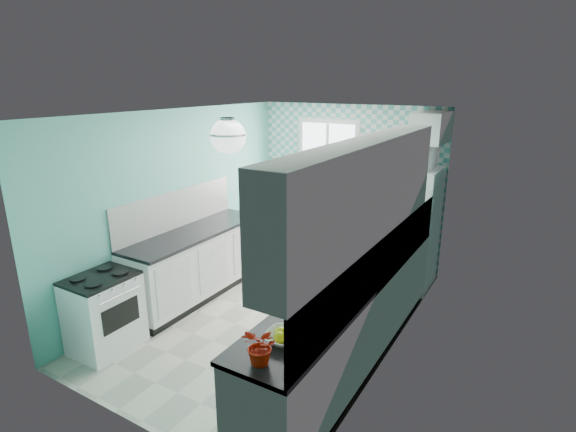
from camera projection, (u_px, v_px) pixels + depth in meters
The scene contains 26 objects.
floor at pixel (274, 316), 5.67m from camera, with size 3.00×4.40×0.02m, color beige.
ceiling at pixel (273, 112), 4.94m from camera, with size 3.00×4.40×0.02m, color white.
wall_back at pixel (348, 185), 7.12m from camera, with size 3.00×0.02×2.50m, color #63C0B0.
wall_front at pixel (121, 293), 3.49m from camera, with size 3.00×0.02×2.50m, color #63C0B0.
wall_left at pixel (179, 204), 6.05m from camera, with size 0.02×4.40×2.50m, color #63C0B0.
wall_right at pixel (399, 243), 4.57m from camera, with size 0.02×4.40×2.50m, color #63C0B0.
accent_wall at pixel (348, 185), 7.11m from camera, with size 3.00×0.01×2.50m, color #5FBCB5.
window at pixel (328, 165), 7.17m from camera, with size 1.04×0.05×1.44m.
backsplash_right at pixel (383, 261), 4.26m from camera, with size 0.02×3.60×0.51m, color white.
backsplash_left at pixel (177, 209), 5.99m from camera, with size 0.02×2.15×0.51m, color white.
upper_cabinets_right at pixel (364, 191), 3.97m from camera, with size 0.33×3.20×0.90m, color white.
upper_cabinet_fridge at pixel (431, 127), 5.89m from camera, with size 0.40×0.74×0.40m, color white.
ceiling_light at pixel (228, 136), 4.34m from camera, with size 0.34×0.34×0.35m.
base_cabinets_right at pixel (352, 322), 4.62m from camera, with size 0.60×3.60×0.90m, color white.
countertop_right at pixel (352, 280), 4.49m from camera, with size 0.63×3.60×0.04m, color black.
base_cabinets_left at pixel (196, 265), 6.06m from camera, with size 0.60×2.15×0.90m, color white.
countertop_left at pixel (195, 232), 5.92m from camera, with size 0.63×2.15×0.04m, color black.
fridge at pixel (408, 227), 6.37m from camera, with size 0.74×0.73×1.70m.
stove at pixel (104, 312), 4.85m from camera, with size 0.56×0.69×0.84m.
sink at pixel (381, 255), 5.12m from camera, with size 0.46×0.39×0.53m.
rug at pixel (318, 300), 6.03m from camera, with size 0.63×0.89×0.01m, color maroon.
dish_towel at pixel (364, 275), 5.68m from camera, with size 0.02×0.23×0.35m, color #58A69F.
fruit_bowl at pixel (285, 338), 3.38m from camera, with size 0.30×0.30×0.08m, color white.
potted_plant at pixel (261, 347), 3.08m from camera, with size 0.26×0.22×0.29m, color red.
soap_bottle at pixel (397, 237), 5.45m from camera, with size 0.07×0.08×0.17m, color #88A5BC.
microwave at pixel (414, 156), 6.07m from camera, with size 0.59×0.40×0.33m, color white.
Camera 1 is at (2.74, -4.26, 2.83)m, focal length 28.00 mm.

